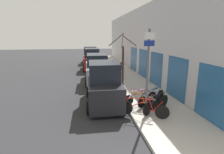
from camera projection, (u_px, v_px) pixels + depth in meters
ground_plane at (98, 83)px, 14.65m from camera, size 80.00×80.00×0.00m
sidewalk_curb at (121, 74)px, 17.73m from camera, size 3.20×32.00×0.15m
building_facade at (139, 42)px, 17.21m from camera, size 0.23×32.00×6.50m
signpost at (148, 71)px, 7.79m from camera, size 0.47×0.12×3.98m
bicycle_0 at (144, 109)px, 8.10m from camera, size 2.07×1.12×0.90m
bicycle_1 at (156, 104)px, 8.70m from camera, size 1.83×1.25×0.90m
bicycle_2 at (137, 101)px, 9.04m from camera, size 1.96×1.08×0.90m
bicycle_3 at (139, 99)px, 9.21m from camera, size 2.38×1.04×0.97m
bicycle_4 at (152, 97)px, 9.60m from camera, size 1.97×1.21×0.87m
bicycle_5 at (140, 97)px, 9.66m from camera, size 2.06×0.65×0.83m
parked_car_0 at (104, 86)px, 9.84m from camera, size 2.04×4.20×2.45m
parked_car_1 at (97, 69)px, 14.71m from camera, size 2.07×4.76×2.38m
parked_car_2 at (92, 60)px, 20.05m from camera, size 2.10×4.28×2.46m
parked_car_3 at (90, 56)px, 25.11m from camera, size 2.25×4.78×2.34m
pedestrian_near at (121, 68)px, 15.47m from camera, size 0.40×0.35×1.58m
street_tree at (123, 62)px, 12.47m from camera, size 1.96×1.46×3.93m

